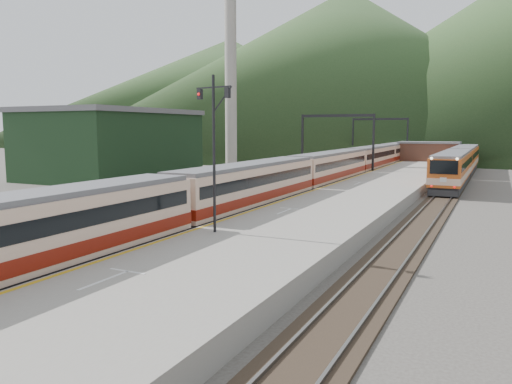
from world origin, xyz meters
The scene contains 16 objects.
track_main centered at (0.00, 40.00, 0.07)m, with size 2.60×200.00×0.23m.
track_far centered at (-5.00, 40.00, 0.07)m, with size 2.60×200.00×0.23m.
track_second centered at (11.50, 40.00, 0.07)m, with size 2.60×200.00×0.23m.
platform centered at (5.60, 38.00, 0.50)m, with size 8.00×100.00×1.00m, color gray.
gantry_near centered at (-2.85, 55.00, 5.59)m, with size 9.55×0.25×8.00m.
gantry_far centered at (-2.85, 80.00, 5.59)m, with size 9.55×0.25×8.00m.
warehouse centered at (-28.00, 42.00, 4.32)m, with size 14.50×20.50×8.60m.
smokestack centered at (-22.00, 62.00, 15.00)m, with size 1.80×1.80×30.00m, color #9E998E.
station_shed centered at (5.60, 78.00, 2.57)m, with size 9.40×4.40×3.10m.
hill_a centered at (-40.00, 190.00, 30.00)m, with size 180.00×180.00×60.00m, color #2D4C24.
hill_d centered at (-120.00, 240.00, 27.50)m, with size 200.00×200.00×55.00m, color #2D4C24.
main_train centered at (0.00, 43.62, 1.90)m, with size 2.73×93.75×3.33m.
second_train centered at (11.50, 58.81, 1.96)m, with size 2.83×38.55×3.45m.
signal_mast centered at (3.10, 14.63, 5.70)m, with size 2.17×0.57×7.77m.
short_signal_b centered at (-2.51, 35.74, 1.46)m, with size 0.25×0.20×2.27m.
short_signal_c centered at (-6.99, 19.69, 1.46)m, with size 0.23×0.17×2.27m.
Camera 1 is at (15.76, -6.62, 6.17)m, focal length 35.00 mm.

